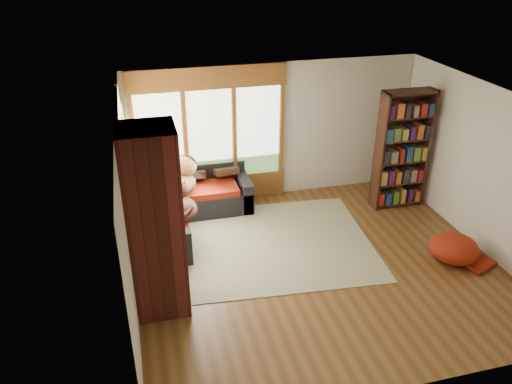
{
  "coord_description": "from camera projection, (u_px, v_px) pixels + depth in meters",
  "views": [
    {
      "loc": [
        -2.51,
        -5.97,
        4.56
      ],
      "look_at": [
        -0.76,
        0.85,
        0.95
      ],
      "focal_mm": 35.0,
      "sensor_mm": 36.0,
      "label": 1
    }
  ],
  "objects": [
    {
      "name": "wall_right",
      "position": [
        487.0,
        171.0,
        7.8
      ],
      "size": [
        0.04,
        5.0,
        2.6
      ],
      "primitive_type": "cube",
      "color": "silver",
      "rests_on": "ground"
    },
    {
      "name": "windows_back",
      "position": [
        210.0,
        136.0,
        9.03
      ],
      "size": [
        2.82,
        0.1,
        1.9
      ],
      "color": "brown",
      "rests_on": "wall_back"
    },
    {
      "name": "dog_tan",
      "position": [
        176.0,
        179.0,
        8.63
      ],
      "size": [
        1.14,
        1.12,
        0.56
      ],
      "rotation": [
        0.0,
        0.0,
        0.73
      ],
      "color": "brown",
      "rests_on": "sectional_sofa"
    },
    {
      "name": "wall_back",
      "position": [
        273.0,
        132.0,
        9.34
      ],
      "size": [
        5.5,
        0.04,
        2.6
      ],
      "primitive_type": "cube",
      "color": "silver",
      "rests_on": "ground"
    },
    {
      "name": "brick_chimney",
      "position": [
        155.0,
        224.0,
        6.36
      ],
      "size": [
        0.7,
        0.7,
        2.6
      ],
      "primitive_type": "cube",
      "color": "#471914",
      "rests_on": "ground"
    },
    {
      "name": "ceiling",
      "position": [
        328.0,
        103.0,
        6.59
      ],
      "size": [
        5.5,
        5.5,
        0.0
      ],
      "primitive_type": "plane",
      "color": "white"
    },
    {
      "name": "windows_left",
      "position": [
        126.0,
        173.0,
        7.6
      ],
      "size": [
        0.1,
        2.62,
        1.9
      ],
      "color": "brown",
      "rests_on": "wall_left"
    },
    {
      "name": "wall_left",
      "position": [
        126.0,
        214.0,
        6.58
      ],
      "size": [
        0.04,
        5.0,
        2.6
      ],
      "primitive_type": "cube",
      "color": "silver",
      "rests_on": "ground"
    },
    {
      "name": "throw_pillows",
      "position": [
        180.0,
        186.0,
        8.53
      ],
      "size": [
        1.98,
        1.68,
        0.45
      ],
      "color": "#2F2116",
      "rests_on": "sectional_sofa"
    },
    {
      "name": "roller_blind",
      "position": [
        124.0,
        130.0,
        8.14
      ],
      "size": [
        0.03,
        0.72,
        0.9
      ],
      "primitive_type": "cube",
      "color": "#799C5B",
      "rests_on": "wall_left"
    },
    {
      "name": "area_rug",
      "position": [
        263.0,
        244.0,
        8.29
      ],
      "size": [
        3.75,
        2.99,
        0.01
      ],
      "primitive_type": "cube",
      "rotation": [
        0.0,
        0.0,
        -0.08
      ],
      "color": "beige",
      "rests_on": "ground"
    },
    {
      "name": "wall_front",
      "position": [
        411.0,
        299.0,
        5.03
      ],
      "size": [
        5.5,
        0.04,
        2.6
      ],
      "primitive_type": "cube",
      "color": "silver",
      "rests_on": "ground"
    },
    {
      "name": "floor",
      "position": [
        317.0,
        265.0,
        7.78
      ],
      "size": [
        5.5,
        5.5,
        0.0
      ],
      "primitive_type": "plane",
      "color": "#543417",
      "rests_on": "ground"
    },
    {
      "name": "bookshelf",
      "position": [
        402.0,
        150.0,
        9.03
      ],
      "size": [
        0.95,
        0.32,
        2.22
      ],
      "color": "#391C13",
      "rests_on": "ground"
    },
    {
      "name": "pouf",
      "position": [
        454.0,
        248.0,
        7.81
      ],
      "size": [
        0.99,
        0.99,
        0.41
      ],
      "primitive_type": "ellipsoid",
      "rotation": [
        0.0,
        0.0,
        -0.37
      ],
      "color": "#9D2611",
      "rests_on": "area_rug"
    },
    {
      "name": "dog_brindle",
      "position": [
        182.0,
        202.0,
        8.06
      ],
      "size": [
        0.5,
        0.78,
        0.42
      ],
      "rotation": [
        0.0,
        0.0,
        1.62
      ],
      "color": "#341C16",
      "rests_on": "sectional_sofa"
    },
    {
      "name": "sectional_sofa",
      "position": [
        178.0,
        211.0,
        8.67
      ],
      "size": [
        2.2,
        2.2,
        0.8
      ],
      "rotation": [
        0.0,
        0.0,
        -0.06
      ],
      "color": "black",
      "rests_on": "ground"
    }
  ]
}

